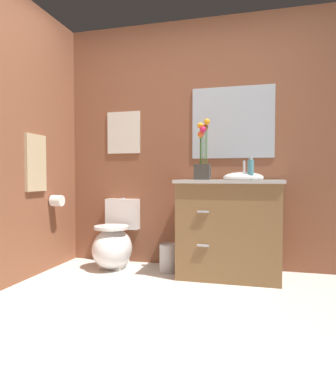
{
  "coord_description": "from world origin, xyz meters",
  "views": [
    {
      "loc": [
        0.62,
        -1.9,
        0.91
      ],
      "look_at": [
        -0.2,
        1.25,
        0.77
      ],
      "focal_mm": 32.54,
      "sensor_mm": 36.0,
      "label": 1
    }
  ],
  "objects_px": {
    "trash_bin": "(169,258)",
    "toilet": "(114,243)",
    "flower_vase": "(203,160)",
    "toilet_paper_roll": "(57,201)",
    "vanity_cabinet": "(230,227)",
    "wall_poster": "(124,133)",
    "soap_bottle": "(251,169)",
    "wall_mirror": "(233,122)",
    "hanging_towel": "(36,163)"
  },
  "relations": [
    {
      "from": "trash_bin",
      "to": "toilet",
      "type": "bearing_deg",
      "value": 177.66
    },
    {
      "from": "hanging_towel",
      "to": "toilet_paper_roll",
      "type": "xyz_separation_m",
      "value": [
        0.06,
        0.25,
        -0.36
      ]
    },
    {
      "from": "toilet",
      "to": "flower_vase",
      "type": "height_order",
      "value": "flower_vase"
    },
    {
      "from": "soap_bottle",
      "to": "toilet",
      "type": "bearing_deg",
      "value": 175.23
    },
    {
      "from": "trash_bin",
      "to": "toilet_paper_roll",
      "type": "bearing_deg",
      "value": -171.02
    },
    {
      "from": "vanity_cabinet",
      "to": "hanging_towel",
      "type": "distance_m",
      "value": 1.87
    },
    {
      "from": "wall_mirror",
      "to": "trash_bin",
      "type": "bearing_deg",
      "value": -153.1
    },
    {
      "from": "soap_bottle",
      "to": "hanging_towel",
      "type": "height_order",
      "value": "hanging_towel"
    },
    {
      "from": "soap_bottle",
      "to": "wall_mirror",
      "type": "distance_m",
      "value": 0.63
    },
    {
      "from": "wall_poster",
      "to": "hanging_towel",
      "type": "height_order",
      "value": "wall_poster"
    },
    {
      "from": "vanity_cabinet",
      "to": "soap_bottle",
      "type": "bearing_deg",
      "value": -24.85
    },
    {
      "from": "hanging_towel",
      "to": "toilet_paper_roll",
      "type": "height_order",
      "value": "hanging_towel"
    },
    {
      "from": "flower_vase",
      "to": "trash_bin",
      "type": "xyz_separation_m",
      "value": [
        -0.33,
        0.05,
        -0.93
      ]
    },
    {
      "from": "vanity_cabinet",
      "to": "soap_bottle",
      "type": "distance_m",
      "value": 0.56
    },
    {
      "from": "flower_vase",
      "to": "toilet_paper_roll",
      "type": "bearing_deg",
      "value": -175.03
    },
    {
      "from": "soap_bottle",
      "to": "vanity_cabinet",
      "type": "bearing_deg",
      "value": 155.15
    },
    {
      "from": "toilet",
      "to": "flower_vase",
      "type": "relative_size",
      "value": 1.25
    },
    {
      "from": "toilet",
      "to": "hanging_towel",
      "type": "distance_m",
      "value": 1.08
    },
    {
      "from": "soap_bottle",
      "to": "wall_poster",
      "type": "height_order",
      "value": "wall_poster"
    },
    {
      "from": "flower_vase",
      "to": "hanging_towel",
      "type": "bearing_deg",
      "value": -165.73
    },
    {
      "from": "toilet_paper_roll",
      "to": "soap_bottle",
      "type": "bearing_deg",
      "value": 2.62
    },
    {
      "from": "trash_bin",
      "to": "toilet_paper_roll",
      "type": "height_order",
      "value": "toilet_paper_roll"
    },
    {
      "from": "trash_bin",
      "to": "vanity_cabinet",
      "type": "bearing_deg",
      "value": -0.29
    },
    {
      "from": "flower_vase",
      "to": "toilet",
      "type": "bearing_deg",
      "value": 175.44
    },
    {
      "from": "vanity_cabinet",
      "to": "trash_bin",
      "type": "xyz_separation_m",
      "value": [
        -0.58,
        0.0,
        -0.32
      ]
    },
    {
      "from": "toilet_paper_roll",
      "to": "wall_poster",
      "type": "bearing_deg",
      "value": 41.79
    },
    {
      "from": "trash_bin",
      "to": "toilet_paper_roll",
      "type": "relative_size",
      "value": 2.47
    },
    {
      "from": "vanity_cabinet",
      "to": "toilet_paper_roll",
      "type": "bearing_deg",
      "value": -174.19
    },
    {
      "from": "flower_vase",
      "to": "wall_mirror",
      "type": "height_order",
      "value": "wall_mirror"
    },
    {
      "from": "wall_mirror",
      "to": "hanging_towel",
      "type": "distance_m",
      "value": 1.91
    },
    {
      "from": "trash_bin",
      "to": "wall_poster",
      "type": "height_order",
      "value": "wall_poster"
    },
    {
      "from": "toilet",
      "to": "flower_vase",
      "type": "distance_m",
      "value": 1.23
    },
    {
      "from": "soap_bottle",
      "to": "hanging_towel",
      "type": "xyz_separation_m",
      "value": [
        -1.91,
        -0.34,
        0.06
      ]
    },
    {
      "from": "soap_bottle",
      "to": "toilet_paper_roll",
      "type": "distance_m",
      "value": 1.88
    },
    {
      "from": "toilet_paper_roll",
      "to": "vanity_cabinet",
      "type": "bearing_deg",
      "value": 5.81
    },
    {
      "from": "toilet_paper_roll",
      "to": "toilet",
      "type": "bearing_deg",
      "value": 20.73
    },
    {
      "from": "soap_bottle",
      "to": "wall_mirror",
      "type": "relative_size",
      "value": 0.25
    },
    {
      "from": "soap_bottle",
      "to": "trash_bin",
      "type": "relative_size",
      "value": 0.73
    },
    {
      "from": "toilet",
      "to": "wall_mirror",
      "type": "distance_m",
      "value": 1.69
    },
    {
      "from": "soap_bottle",
      "to": "wall_poster",
      "type": "bearing_deg",
      "value": 164.15
    },
    {
      "from": "vanity_cabinet",
      "to": "wall_mirror",
      "type": "height_order",
      "value": "wall_mirror"
    },
    {
      "from": "trash_bin",
      "to": "wall_mirror",
      "type": "height_order",
      "value": "wall_mirror"
    },
    {
      "from": "wall_poster",
      "to": "toilet_paper_roll",
      "type": "bearing_deg",
      "value": -138.21
    },
    {
      "from": "soap_bottle",
      "to": "wall_mirror",
      "type": "height_order",
      "value": "wall_mirror"
    },
    {
      "from": "trash_bin",
      "to": "wall_mirror",
      "type": "relative_size",
      "value": 0.34
    },
    {
      "from": "soap_bottle",
      "to": "toilet_paper_roll",
      "type": "height_order",
      "value": "soap_bottle"
    },
    {
      "from": "wall_mirror",
      "to": "wall_poster",
      "type": "bearing_deg",
      "value": 180.0
    },
    {
      "from": "vanity_cabinet",
      "to": "toilet_paper_roll",
      "type": "relative_size",
      "value": 9.71
    },
    {
      "from": "wall_poster",
      "to": "soap_bottle",
      "type": "bearing_deg",
      "value": -15.85
    },
    {
      "from": "vanity_cabinet",
      "to": "wall_poster",
      "type": "height_order",
      "value": "wall_poster"
    }
  ]
}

